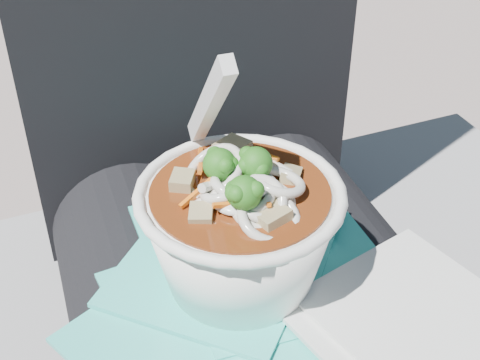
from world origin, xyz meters
name	(u,v)px	position (x,y,z in m)	size (l,w,h in m)	color
person_body	(244,270)	(0.00, 0.09, 0.55)	(0.34, 0.94, 0.99)	black
plastic_bag	(247,293)	(-0.03, 0.01, 0.61)	(0.28, 0.34, 0.02)	#2DBDAF
napkins	(415,325)	(0.07, -0.08, 0.62)	(0.17, 0.18, 0.01)	silver
udon_bowl	(240,225)	(-0.03, 0.02, 0.67)	(0.15, 0.16, 0.19)	white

